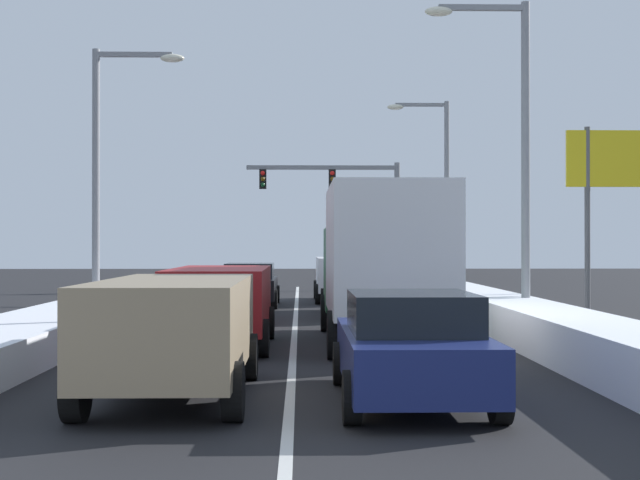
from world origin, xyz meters
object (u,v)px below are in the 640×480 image
(traffic_light_gantry, at_px, (350,197))
(suv_white_right_lane_fourth, at_px, (343,275))
(suv_gray_right_lane_third, at_px, (357,282))
(suv_tan_center_lane_nearest, at_px, (174,326))
(roadside_sign_right, at_px, (622,179))
(suv_red_center_lane_second, at_px, (220,299))
(street_lamp_left_mid, at_px, (109,157))
(sedan_maroon_center_lane_third, at_px, (227,294))
(street_lamp_right_mid, at_px, (439,179))
(sedan_black_center_lane_fourth, at_px, (250,284))
(street_lamp_right_near, at_px, (511,134))
(sedan_navy_right_lane_nearest, at_px, (411,347))
(box_truck_right_lane_second, at_px, (382,257))

(traffic_light_gantry, bearing_deg, suv_white_right_lane_fourth, -94.79)
(suv_gray_right_lane_third, distance_m, suv_tan_center_lane_nearest, 15.20)
(roadside_sign_right, bearing_deg, suv_tan_center_lane_nearest, -131.06)
(suv_gray_right_lane_third, xyz_separation_m, suv_red_center_lane_second, (-3.43, -8.56, 0.00))
(street_lamp_left_mid, bearing_deg, suv_tan_center_lane_nearest, -74.25)
(sedan_maroon_center_lane_third, bearing_deg, street_lamp_left_mid, 168.86)
(traffic_light_gantry, distance_m, street_lamp_right_mid, 6.80)
(roadside_sign_right, bearing_deg, traffic_light_gantry, 109.72)
(suv_gray_right_lane_third, relative_size, street_lamp_right_mid, 0.59)
(sedan_black_center_lane_fourth, bearing_deg, sedan_maroon_center_lane_third, -92.90)
(sedan_maroon_center_lane_third, height_order, sedan_black_center_lane_fourth, same)
(street_lamp_right_mid, height_order, roadside_sign_right, street_lamp_right_mid)
(suv_gray_right_lane_third, relative_size, street_lamp_right_near, 0.59)
(sedan_navy_right_lane_nearest, xyz_separation_m, street_lamp_right_near, (3.81, 10.18, 4.18))
(suv_tan_center_lane_nearest, bearing_deg, street_lamp_right_near, 54.04)
(suv_gray_right_lane_third, height_order, street_lamp_right_near, street_lamp_right_near)
(suv_tan_center_lane_nearest, relative_size, sedan_maroon_center_lane_third, 1.09)
(suv_red_center_lane_second, height_order, sedan_maroon_center_lane_third, suv_red_center_lane_second)
(suv_white_right_lane_fourth, bearing_deg, street_lamp_left_mid, -131.45)
(suv_tan_center_lane_nearest, height_order, roadside_sign_right, roadside_sign_right)
(suv_gray_right_lane_third, bearing_deg, sedan_black_center_lane_fourth, 131.06)
(traffic_light_gantry, bearing_deg, suv_gray_right_lane_third, -92.37)
(suv_gray_right_lane_third, height_order, suv_red_center_lane_second, same)
(suv_gray_right_lane_third, height_order, sedan_maroon_center_lane_third, suv_gray_right_lane_third)
(roadside_sign_right, bearing_deg, sedan_black_center_lane_fourth, 149.88)
(suv_gray_right_lane_third, bearing_deg, street_lamp_right_mid, 68.61)
(sedan_navy_right_lane_nearest, distance_m, suv_gray_right_lane_third, 15.21)
(sedan_navy_right_lane_nearest, height_order, sedan_black_center_lane_fourth, same)
(sedan_black_center_lane_fourth, xyz_separation_m, street_lamp_right_mid, (7.66, 6.53, 4.18))
(box_truck_right_lane_second, bearing_deg, sedan_black_center_lane_fourth, 106.25)
(suv_white_right_lane_fourth, distance_m, street_lamp_left_mid, 11.42)
(suv_white_right_lane_fourth, height_order, sedan_maroon_center_lane_third, suv_white_right_lane_fourth)
(sedan_navy_right_lane_nearest, height_order, suv_tan_center_lane_nearest, suv_tan_center_lane_nearest)
(traffic_light_gantry, bearing_deg, street_lamp_right_near, -82.32)
(sedan_navy_right_lane_nearest, xyz_separation_m, box_truck_right_lane_second, (0.26, 7.08, 1.14))
(suv_white_right_lane_fourth, bearing_deg, traffic_light_gantry, 85.21)
(traffic_light_gantry, height_order, street_lamp_left_mid, street_lamp_left_mid)
(suv_tan_center_lane_nearest, xyz_separation_m, suv_red_center_lane_second, (0.09, 6.23, 0.00))
(suv_red_center_lane_second, height_order, street_lamp_right_near, street_lamp_right_near)
(street_lamp_right_near, bearing_deg, sedan_black_center_lane_fourth, 128.04)
(suv_gray_right_lane_third, distance_m, traffic_light_gantry, 16.79)
(suv_white_right_lane_fourth, bearing_deg, sedan_black_center_lane_fourth, -142.03)
(suv_gray_right_lane_third, bearing_deg, street_lamp_left_mid, -168.99)
(suv_gray_right_lane_third, xyz_separation_m, street_lamp_right_mid, (4.14, 10.57, 3.93))
(sedan_maroon_center_lane_third, height_order, street_lamp_left_mid, street_lamp_left_mid)
(suv_red_center_lane_second, relative_size, traffic_light_gantry, 0.65)
(box_truck_right_lane_second, bearing_deg, suv_red_center_lane_second, -172.83)
(suv_white_right_lane_fourth, bearing_deg, roadside_sign_right, -50.03)
(street_lamp_right_near, bearing_deg, street_lamp_right_mid, 87.90)
(street_lamp_right_near, height_order, roadside_sign_right, street_lamp_right_near)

